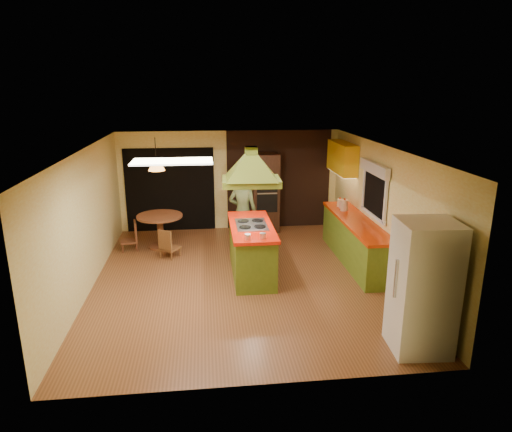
{
  "coord_description": "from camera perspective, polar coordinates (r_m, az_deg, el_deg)",
  "views": [
    {
      "loc": [
        -0.62,
        -8.08,
        3.6
      ],
      "look_at": [
        0.33,
        0.32,
        1.15
      ],
      "focal_mm": 32.0,
      "sensor_mm": 36.0,
      "label": 1
    }
  ],
  "objects": [
    {
      "name": "nook_opening",
      "position": [
        11.62,
        -10.68,
        3.22
      ],
      "size": [
        2.2,
        0.03,
        2.1
      ],
      "primitive_type": "cube",
      "color": "black",
      "rests_on": "ground"
    },
    {
      "name": "room_walls",
      "position": [
        8.43,
        -2.01,
        -0.01
      ],
      "size": [
        5.5,
        6.5,
        6.5
      ],
      "color": "#F4EDAF",
      "rests_on": "ground"
    },
    {
      "name": "wall_oven",
      "position": [
        11.43,
        1.21,
        2.93
      ],
      "size": [
        0.66,
        0.61,
        1.96
      ],
      "rotation": [
        0.0,
        0.0,
        -0.02
      ],
      "color": "#402314",
      "rests_on": "ground"
    },
    {
      "name": "window_right",
      "position": [
        9.28,
        14.63,
        4.29
      ],
      "size": [
        0.12,
        1.35,
        1.06
      ],
      "color": "black",
      "rests_on": "room_walls"
    },
    {
      "name": "ceiling_plane",
      "position": [
        8.17,
        -2.09,
        8.43
      ],
      "size": [
        6.5,
        6.5,
        0.0
      ],
      "primitive_type": "plane",
      "rotation": [
        3.14,
        0.0,
        0.0
      ],
      "color": "silver",
      "rests_on": "room_walls"
    },
    {
      "name": "canister_large",
      "position": [
        10.19,
        10.97,
        1.33
      ],
      "size": [
        0.2,
        0.2,
        0.24
      ],
      "primitive_type": "cylinder",
      "rotation": [
        0.0,
        0.0,
        0.29
      ],
      "color": "beige",
      "rests_on": "right_counter"
    },
    {
      "name": "brick_panel",
      "position": [
        11.7,
        2.86,
        4.56
      ],
      "size": [
        2.64,
        0.03,
        2.5
      ],
      "primitive_type": "cube",
      "color": "#381E14",
      "rests_on": "ground"
    },
    {
      "name": "fluor_panel",
      "position": [
        6.98,
        -10.41,
        6.72
      ],
      "size": [
        1.2,
        0.6,
        0.03
      ],
      "primitive_type": "cube",
      "color": "white",
      "rests_on": "ceiling_plane"
    },
    {
      "name": "dining_table",
      "position": [
        10.54,
        -11.9,
        -1.07
      ],
      "size": [
        1.02,
        1.02,
        0.77
      ],
      "rotation": [
        0.0,
        0.0,
        0.18
      ],
      "color": "brown",
      "rests_on": "ground"
    },
    {
      "name": "chair_near",
      "position": [
        9.97,
        -10.72,
        -3.32
      ],
      "size": [
        0.49,
        0.49,
        0.64
      ],
      "primitive_type": null,
      "rotation": [
        0.0,
        0.0,
        2.54
      ],
      "color": "brown",
      "rests_on": "ground"
    },
    {
      "name": "kitchen_island",
      "position": [
        8.89,
        -0.57,
        -4.18
      ],
      "size": [
        0.81,
        2.02,
        1.02
      ],
      "rotation": [
        0.0,
        0.0,
        -0.0
      ],
      "color": "#60771D",
      "rests_on": "ground"
    },
    {
      "name": "refrigerator",
      "position": [
        6.68,
        20.16,
        -8.37
      ],
      "size": [
        0.82,
        0.78,
        1.87
      ],
      "primitive_type": "cube",
      "rotation": [
        0.0,
        0.0,
        -0.07
      ],
      "color": "white",
      "rests_on": "ground"
    },
    {
      "name": "chair_left",
      "position": [
        10.6,
        -15.65,
        -2.42
      ],
      "size": [
        0.43,
        0.43,
        0.66
      ],
      "primitive_type": null,
      "rotation": [
        0.0,
        0.0,
        -1.37
      ],
      "color": "brown",
      "rests_on": "ground"
    },
    {
      "name": "pendant_lamp",
      "position": [
        10.23,
        -12.34,
        6.23
      ],
      "size": [
        0.44,
        0.44,
        0.24
      ],
      "primitive_type": "cone",
      "rotation": [
        0.0,
        0.0,
        0.25
      ],
      "color": "#FF9E3F",
      "rests_on": "ceiling_plane"
    },
    {
      "name": "right_counter",
      "position": [
        9.72,
        12.32,
        -3.04
      ],
      "size": [
        0.62,
        3.05,
        0.92
      ],
      "color": "olive",
      "rests_on": "ground"
    },
    {
      "name": "upper_cabinets",
      "position": [
        10.89,
        10.72,
        7.18
      ],
      "size": [
        0.34,
        1.4,
        0.7
      ],
      "primitive_type": "cube",
      "color": "yellow",
      "rests_on": "room_walls"
    },
    {
      "name": "ground",
      "position": [
        8.86,
        -1.93,
        -7.8
      ],
      "size": [
        6.5,
        6.5,
        0.0
      ],
      "primitive_type": "plane",
      "color": "brown",
      "rests_on": "ground"
    },
    {
      "name": "man",
      "position": [
        10.06,
        -1.66,
        0.47
      ],
      "size": [
        0.75,
        0.62,
        1.76
      ],
      "primitive_type": "imported",
      "rotation": [
        0.0,
        0.0,
        2.79
      ],
      "color": "#4A562E",
      "rests_on": "ground"
    },
    {
      "name": "canister_small",
      "position": [
        10.39,
        10.64,
        1.36
      ],
      "size": [
        0.11,
        0.11,
        0.15
      ],
      "primitive_type": "cylinder",
      "rotation": [
        0.0,
        0.0,
        -0.02
      ],
      "color": "beige",
      "rests_on": "right_counter"
    },
    {
      "name": "range_hood",
      "position": [
        8.45,
        -0.6,
        6.97
      ],
      "size": [
        1.11,
        0.82,
        0.8
      ],
      "rotation": [
        0.0,
        0.0,
        -0.04
      ],
      "color": "#5D6C1B",
      "rests_on": "ceiling_plane"
    },
    {
      "name": "canister_medium",
      "position": [
        10.51,
        10.43,
        1.62
      ],
      "size": [
        0.13,
        0.13,
        0.18
      ],
      "primitive_type": "cylinder",
      "rotation": [
        0.0,
        0.0,
        -0.0
      ],
      "color": "#FCEFCB",
      "rests_on": "right_counter"
    }
  ]
}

